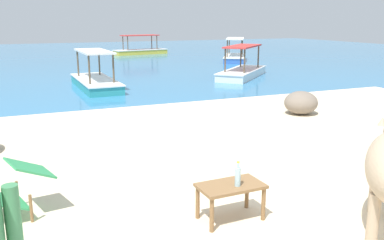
{
  "coord_description": "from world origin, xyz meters",
  "views": [
    {
      "loc": [
        -2.53,
        -3.78,
        2.34
      ],
      "look_at": [
        0.34,
        3.0,
        0.55
      ],
      "focal_mm": 38.93,
      "sensor_mm": 36.0,
      "label": 1
    }
  ],
  "objects_px": {
    "deck_chair_far": "(18,185)",
    "boat_teal": "(95,80)",
    "boat_white": "(242,71)",
    "boat_yellow": "(140,50)",
    "low_bench_table": "(231,190)",
    "bottle": "(238,176)",
    "boat_blue": "(235,56)"
  },
  "relations": [
    {
      "from": "boat_yellow",
      "to": "boat_blue",
      "type": "bearing_deg",
      "value": 108.49
    },
    {
      "from": "boat_teal",
      "to": "boat_yellow",
      "type": "distance_m",
      "value": 14.31
    },
    {
      "from": "deck_chair_far",
      "to": "boat_blue",
      "type": "height_order",
      "value": "boat_blue"
    },
    {
      "from": "boat_yellow",
      "to": "boat_blue",
      "type": "distance_m",
      "value": 7.63
    },
    {
      "from": "bottle",
      "to": "boat_yellow",
      "type": "bearing_deg",
      "value": 76.62
    },
    {
      "from": "deck_chair_far",
      "to": "low_bench_table",
      "type": "bearing_deg",
      "value": 139.34
    },
    {
      "from": "boat_yellow",
      "to": "boat_blue",
      "type": "relative_size",
      "value": 1.02
    },
    {
      "from": "boat_teal",
      "to": "boat_white",
      "type": "bearing_deg",
      "value": 92.92
    },
    {
      "from": "bottle",
      "to": "deck_chair_far",
      "type": "bearing_deg",
      "value": 154.12
    },
    {
      "from": "deck_chair_far",
      "to": "boat_yellow",
      "type": "distance_m",
      "value": 23.99
    },
    {
      "from": "boat_yellow",
      "to": "boat_teal",
      "type": "bearing_deg",
      "value": 57.96
    },
    {
      "from": "bottle",
      "to": "boat_white",
      "type": "xyz_separation_m",
      "value": [
        6.29,
        10.95,
        -0.3
      ]
    },
    {
      "from": "low_bench_table",
      "to": "boat_blue",
      "type": "distance_m",
      "value": 19.37
    },
    {
      "from": "bottle",
      "to": "deck_chair_far",
      "type": "distance_m",
      "value": 2.6
    },
    {
      "from": "deck_chair_far",
      "to": "boat_teal",
      "type": "distance_m",
      "value": 9.72
    },
    {
      "from": "boat_teal",
      "to": "boat_white",
      "type": "relative_size",
      "value": 1.08
    },
    {
      "from": "boat_teal",
      "to": "boat_yellow",
      "type": "xyz_separation_m",
      "value": [
        5.4,
        13.25,
        0.0
      ]
    },
    {
      "from": "boat_white",
      "to": "boat_teal",
      "type": "bearing_deg",
      "value": -40.14
    },
    {
      "from": "deck_chair_far",
      "to": "boat_yellow",
      "type": "relative_size",
      "value": 0.23
    },
    {
      "from": "deck_chair_far",
      "to": "boat_white",
      "type": "relative_size",
      "value": 0.26
    },
    {
      "from": "low_bench_table",
      "to": "bottle",
      "type": "bearing_deg",
      "value": -54.01
    },
    {
      "from": "boat_teal",
      "to": "deck_chair_far",
      "type": "bearing_deg",
      "value": -16.72
    },
    {
      "from": "boat_white",
      "to": "bottle",
      "type": "bearing_deg",
      "value": 15.78
    },
    {
      "from": "boat_teal",
      "to": "low_bench_table",
      "type": "bearing_deg",
      "value": -2.98
    },
    {
      "from": "bottle",
      "to": "boat_white",
      "type": "distance_m",
      "value": 12.63
    },
    {
      "from": "low_bench_table",
      "to": "boat_teal",
      "type": "relative_size",
      "value": 0.21
    },
    {
      "from": "deck_chair_far",
      "to": "boat_yellow",
      "type": "xyz_separation_m",
      "value": [
        7.98,
        22.62,
        -0.13
      ]
    },
    {
      "from": "deck_chair_far",
      "to": "boat_blue",
      "type": "xyz_separation_m",
      "value": [
        11.61,
        15.91,
        -0.13
      ]
    },
    {
      "from": "deck_chair_far",
      "to": "boat_teal",
      "type": "xyz_separation_m",
      "value": [
        2.59,
        9.37,
        -0.13
      ]
    },
    {
      "from": "boat_teal",
      "to": "boat_yellow",
      "type": "height_order",
      "value": "same"
    },
    {
      "from": "low_bench_table",
      "to": "boat_yellow",
      "type": "distance_m",
      "value": 24.36
    },
    {
      "from": "low_bench_table",
      "to": "boat_teal",
      "type": "distance_m",
      "value": 10.44
    }
  ]
}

